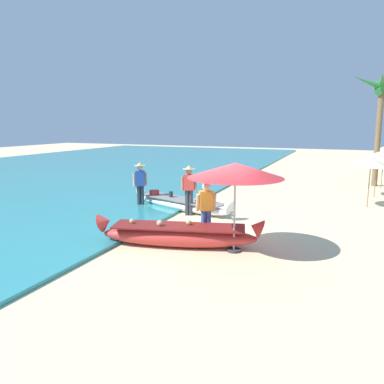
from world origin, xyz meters
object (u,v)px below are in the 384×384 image
person_tourist_customer (206,209)px  patio_umbrella_large (235,171)px  boat_red_foreground (179,235)px  boat_white_midground (181,204)px  palm_tree_leaning_seaward (381,94)px  person_vendor_hatted (189,186)px  person_vendor_assistant (140,181)px

person_tourist_customer → patio_umbrella_large: patio_umbrella_large is taller
boat_red_foreground → person_tourist_customer: (0.54, 0.60, 0.63)m
boat_white_midground → patio_umbrella_large: bearing=-49.3°
boat_white_midground → palm_tree_leaning_seaward: (7.01, 8.77, 4.38)m
person_vendor_hatted → person_vendor_assistant: size_ratio=1.02×
person_vendor_hatted → patio_umbrella_large: 4.06m
person_vendor_assistant → patio_umbrella_large: bearing=-36.3°
boat_red_foreground → patio_umbrella_large: (1.46, 0.16, 1.76)m
person_tourist_customer → person_vendor_assistant: 4.94m
boat_red_foreground → patio_umbrella_large: bearing=6.4°
person_vendor_hatted → patio_umbrella_large: size_ratio=0.75×
person_vendor_hatted → patio_umbrella_large: (2.52, -3.01, 1.04)m
boat_red_foreground → boat_white_midground: 4.15m
person_vendor_assistant → boat_white_midground: bearing=4.1°
person_tourist_customer → person_vendor_assistant: bearing=141.5°
person_tourist_customer → person_vendor_assistant: size_ratio=0.95×
person_tourist_customer → palm_tree_leaning_seaward: palm_tree_leaning_seaward is taller
person_vendor_hatted → person_vendor_assistant: person_vendor_hatted is taller
boat_red_foreground → person_tourist_customer: size_ratio=2.68×
person_vendor_hatted → person_vendor_assistant: bearing=167.4°
patio_umbrella_large → person_vendor_assistant: bearing=143.7°
boat_red_foreground → person_tourist_customer: bearing=47.8°
person_tourist_customer → patio_umbrella_large: 1.52m
person_vendor_hatted → patio_umbrella_large: patio_umbrella_large is taller
person_vendor_assistant → palm_tree_leaning_seaward: bearing=45.7°
person_vendor_assistant → patio_umbrella_large: size_ratio=0.74×
boat_white_midground → patio_umbrella_large: size_ratio=1.94×
boat_white_midground → person_vendor_assistant: (-1.66, -0.12, 0.77)m
boat_red_foreground → patio_umbrella_large: 2.29m
boat_red_foreground → boat_white_midground: bearing=113.6°
palm_tree_leaning_seaward → person_vendor_hatted: bearing=-124.3°
boat_red_foreground → person_vendor_hatted: bearing=108.4°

